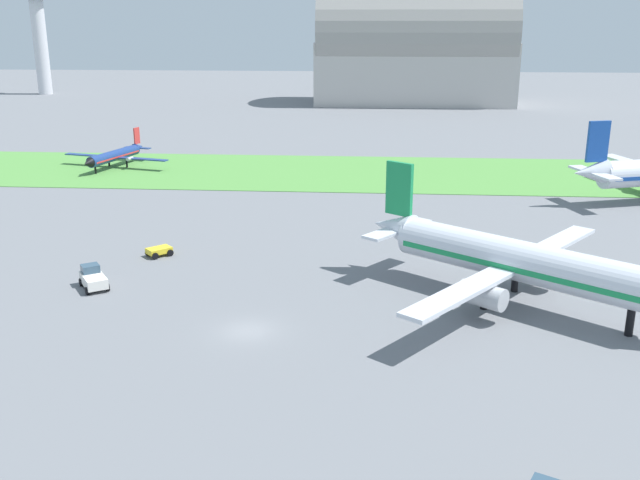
{
  "coord_description": "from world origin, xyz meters",
  "views": [
    {
      "loc": [
        9.47,
        -50.49,
        23.14
      ],
      "look_at": [
        4.5,
        14.77,
        3.0
      ],
      "focal_mm": 40.05,
      "sensor_mm": 36.0,
      "label": 1
    }
  ],
  "objects": [
    {
      "name": "ground_plane",
      "position": [
        0.0,
        0.0,
        0.0
      ],
      "size": [
        600.0,
        600.0,
        0.0
      ],
      "primitive_type": "plane",
      "color": "slate"
    },
    {
      "name": "grass_taxiway_strip",
      "position": [
        0.0,
        61.2,
        0.04
      ],
      "size": [
        360.0,
        28.0,
        0.08
      ],
      "primitive_type": "cube",
      "color": "#549342",
      "rests_on": "ground_plane"
    },
    {
      "name": "airplane_taxiing_turboprop",
      "position": [
        -32.77,
        62.27,
        2.09
      ],
      "size": [
        18.76,
        16.18,
        5.72
      ],
      "rotation": [
        0.0,
        0.0,
        4.46
      ],
      "color": "navy",
      "rests_on": "ground_plane"
    },
    {
      "name": "airplane_midfield_jet",
      "position": [
        21.39,
        7.52,
        3.84
      ],
      "size": [
        25.58,
        25.2,
        10.66
      ],
      "rotation": [
        0.0,
        0.0,
        5.63
      ],
      "color": "silver",
      "rests_on": "ground_plane"
    },
    {
      "name": "pushback_tug_near_gate",
      "position": [
        -15.57,
        8.27,
        0.91
      ],
      "size": [
        3.51,
        3.99,
        1.95
      ],
      "rotation": [
        0.0,
        0.0,
        2.17
      ],
      "color": "white",
      "rests_on": "ground_plane"
    },
    {
      "name": "baggage_cart_by_runway",
      "position": [
        -12.31,
        17.67,
        0.57
      ],
      "size": [
        2.93,
        2.91,
        0.9
      ],
      "rotation": [
        0.0,
        0.0,
        0.76
      ],
      "color": "yellow",
      "rests_on": "ground_plane"
    },
    {
      "name": "hangar_distant",
      "position": [
        20.35,
        163.56,
        16.21
      ],
      "size": [
        55.88,
        30.68,
        35.5
      ],
      "color": "#BCB7B2",
      "rests_on": "ground_plane"
    },
    {
      "name": "control_tower",
      "position": [
        -99.04,
        181.2,
        20.17
      ],
      "size": [
        8.0,
        8.0,
        33.94
      ],
      "color": "silver",
      "rests_on": "ground_plane"
    }
  ]
}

